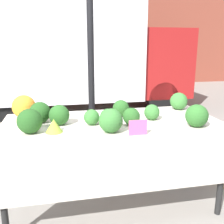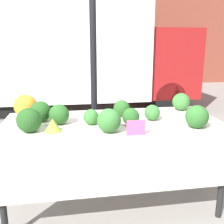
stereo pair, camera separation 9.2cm
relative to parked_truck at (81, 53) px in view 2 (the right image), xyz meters
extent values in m
plane|color=gray|center=(0.06, -3.94, -1.27)|extent=(40.00, 40.00, 0.00)
cylinder|color=black|center=(-0.03, -3.25, -0.13)|extent=(0.07, 0.07, 2.28)
cube|color=silver|center=(-0.42, 0.00, 0.07)|extent=(3.60, 1.98, 2.08)
cube|color=maroon|center=(1.95, 0.00, -0.22)|extent=(1.15, 1.82, 1.50)
cylinder|color=black|center=(1.84, -0.80, -0.93)|extent=(0.68, 0.22, 0.68)
cylinder|color=black|center=(1.84, 0.80, -0.93)|extent=(0.68, 0.22, 0.68)
cylinder|color=black|center=(-1.41, -0.80, -0.93)|extent=(0.68, 0.22, 0.68)
cylinder|color=black|center=(-1.41, 0.80, -0.93)|extent=(0.68, 0.22, 0.68)
cube|color=beige|center=(0.06, -3.94, -0.48)|extent=(1.88, 0.84, 0.03)
cube|color=beige|center=(0.06, -4.36, -0.72)|extent=(1.88, 0.01, 0.44)
cylinder|color=black|center=(-0.82, -4.31, -0.88)|extent=(0.05, 0.05, 0.78)
cylinder|color=black|center=(0.94, -4.31, -0.88)|extent=(0.05, 0.05, 0.78)
cylinder|color=black|center=(-0.82, -3.58, -0.88)|extent=(0.05, 0.05, 0.78)
cylinder|color=black|center=(0.94, -3.58, -0.88)|extent=(0.05, 0.05, 0.78)
sphere|color=orange|center=(-0.70, -3.69, -0.36)|extent=(0.21, 0.21, 0.21)
cone|color=#93B238|center=(-0.44, -4.16, -0.41)|extent=(0.13, 0.13, 0.10)
sphere|color=#2D6628|center=(0.69, -4.25, -0.37)|extent=(0.18, 0.18, 0.18)
sphere|color=#387533|center=(0.81, -3.67, -0.38)|extent=(0.18, 0.18, 0.18)
sphere|color=#2D6628|center=(0.00, -4.03, -0.40)|extent=(0.13, 0.13, 0.13)
sphere|color=#387533|center=(-0.02, -4.25, -0.37)|extent=(0.18, 0.18, 0.18)
sphere|color=#387533|center=(-0.13, -4.02, -0.40)|extent=(0.13, 0.13, 0.13)
sphere|color=#285B23|center=(0.19, -4.09, -0.39)|extent=(0.14, 0.14, 0.14)
sphere|color=#387533|center=(0.41, -3.98, -0.40)|extent=(0.14, 0.14, 0.14)
sphere|color=#23511E|center=(-0.61, -4.14, -0.37)|extent=(0.19, 0.19, 0.19)
sphere|color=#285B23|center=(-0.40, -3.97, -0.38)|extent=(0.17, 0.17, 0.17)
sphere|color=#23511E|center=(-0.55, -3.87, -0.38)|extent=(0.18, 0.18, 0.18)
sphere|color=#285B23|center=(0.17, -3.80, -0.39)|extent=(0.15, 0.15, 0.15)
cube|color=#F45B9E|center=(0.17, -4.35, -0.41)|extent=(0.14, 0.01, 0.12)
camera|label=1|loc=(-0.39, -6.10, 0.18)|focal=42.00mm
camera|label=2|loc=(-0.30, -6.12, 0.18)|focal=42.00mm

